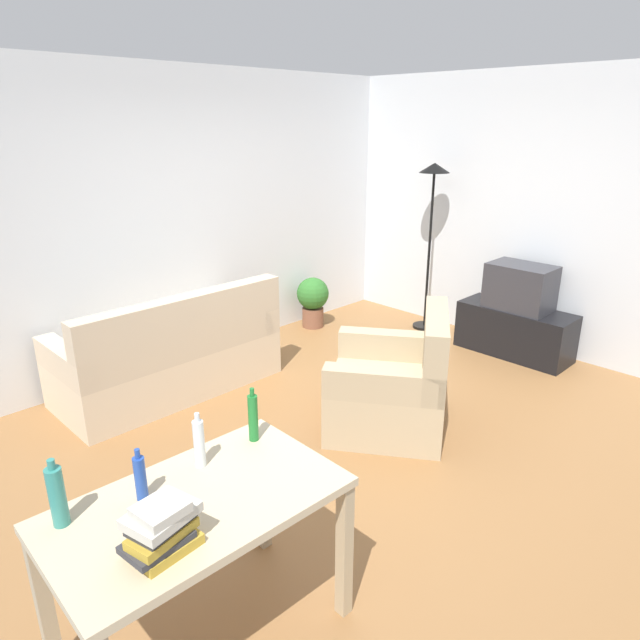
% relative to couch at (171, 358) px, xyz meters
% --- Properties ---
extents(ground_plane, '(5.20, 4.40, 0.02)m').
position_rel_couch_xyz_m(ground_plane, '(0.61, -1.59, -0.32)').
color(ground_plane, olive).
extents(wall_rear, '(5.20, 0.10, 2.70)m').
position_rel_couch_xyz_m(wall_rear, '(0.61, 0.61, 1.04)').
color(wall_rear, silver).
rests_on(wall_rear, ground_plane).
extents(wall_right, '(0.10, 4.40, 2.70)m').
position_rel_couch_xyz_m(wall_right, '(3.21, -1.59, 1.04)').
color(wall_right, silver).
rests_on(wall_right, ground_plane).
extents(couch, '(1.84, 0.84, 0.92)m').
position_rel_couch_xyz_m(couch, '(0.00, 0.00, 0.00)').
color(couch, beige).
rests_on(couch, ground_plane).
extents(tv_stand, '(0.44, 1.10, 0.48)m').
position_rel_couch_xyz_m(tv_stand, '(2.86, -1.68, -0.07)').
color(tv_stand, black).
rests_on(tv_stand, ground_plane).
extents(tv, '(0.41, 0.60, 0.44)m').
position_rel_couch_xyz_m(tv, '(2.87, -1.68, 0.39)').
color(tv, '#2D2D33').
rests_on(tv, tv_stand).
extents(torchiere_lamp, '(0.32, 0.32, 1.81)m').
position_rel_couch_xyz_m(torchiere_lamp, '(2.86, -0.60, 1.11)').
color(torchiere_lamp, black).
rests_on(torchiere_lamp, ground_plane).
extents(desk, '(1.22, 0.74, 0.76)m').
position_rel_couch_xyz_m(desk, '(-1.22, -2.31, 0.34)').
color(desk, '#C6B28E').
rests_on(desk, ground_plane).
extents(potted_plant, '(0.36, 0.36, 0.57)m').
position_rel_couch_xyz_m(potted_plant, '(1.99, 0.31, 0.02)').
color(potted_plant, brown).
rests_on(potted_plant, ground_plane).
extents(armchair, '(1.22, 1.20, 0.92)m').
position_rel_couch_xyz_m(armchair, '(0.90, -1.70, 0.01)').
color(armchair, tan).
rests_on(armchair, ground_plane).
extents(bottle_tall, '(0.06, 0.06, 0.29)m').
position_rel_couch_xyz_m(bottle_tall, '(-1.67, -2.07, 0.58)').
color(bottle_tall, teal).
rests_on(bottle_tall, desk).
extents(bottle_blue, '(0.05, 0.05, 0.23)m').
position_rel_couch_xyz_m(bottle_blue, '(-1.37, -2.15, 0.56)').
color(bottle_blue, '#2347A3').
rests_on(bottle_blue, desk).
extents(bottle_clear, '(0.05, 0.05, 0.27)m').
position_rel_couch_xyz_m(bottle_clear, '(-1.07, -2.12, 0.57)').
color(bottle_clear, silver).
rests_on(bottle_clear, desk).
extents(bottle_green, '(0.05, 0.05, 0.28)m').
position_rel_couch_xyz_m(bottle_green, '(-0.76, -2.11, 0.58)').
color(bottle_green, '#1E722D').
rests_on(bottle_green, desk).
extents(book_stack, '(0.29, 0.23, 0.21)m').
position_rel_couch_xyz_m(book_stack, '(-1.47, -2.48, 0.55)').
color(book_stack, '#B7932D').
rests_on(book_stack, desk).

